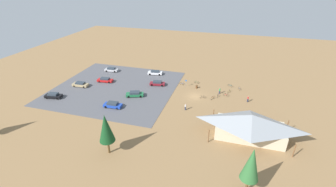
{
  "coord_description": "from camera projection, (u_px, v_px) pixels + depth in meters",
  "views": [
    {
      "loc": [
        -8.92,
        57.33,
        30.15
      ],
      "look_at": [
        7.07,
        2.66,
        1.2
      ],
      "focal_mm": 25.27,
      "sensor_mm": 36.0,
      "label": 1
    }
  ],
  "objects": [
    {
      "name": "ground",
      "position": [
        195.0,
        96.0,
        64.95
      ],
      "size": [
        160.0,
        160.0,
        0.0
      ],
      "primitive_type": "plane",
      "color": "#937047",
      "rests_on": "ground"
    },
    {
      "name": "parking_lot_asphalt",
      "position": [
        116.0,
        87.0,
        70.18
      ],
      "size": [
        34.55,
        33.57,
        0.05
      ],
      "primitive_type": "cube",
      "color": "#56565B",
      "rests_on": "ground"
    },
    {
      "name": "bike_pavilion",
      "position": [
        250.0,
        125.0,
        47.59
      ],
      "size": [
        15.87,
        8.51,
        5.29
      ],
      "color": "beige",
      "rests_on": "ground"
    },
    {
      "name": "trash_bin",
      "position": [
        197.0,
        87.0,
        69.47
      ],
      "size": [
        0.6,
        0.6,
        0.9
      ],
      "primitive_type": "cylinder",
      "color": "brown",
      "rests_on": "ground"
    },
    {
      "name": "lot_sign",
      "position": [
        186.0,
        82.0,
        70.1
      ],
      "size": [
        0.56,
        0.08,
        2.2
      ],
      "color": "#99999E",
      "rests_on": "ground"
    },
    {
      "name": "pine_west",
      "position": [
        106.0,
        128.0,
        42.07
      ],
      "size": [
        2.87,
        2.87,
        8.37
      ],
      "color": "brown",
      "rests_on": "ground"
    },
    {
      "name": "pine_far_east",
      "position": [
        251.0,
        164.0,
        34.28
      ],
      "size": [
        2.79,
        2.79,
        8.29
      ],
      "color": "brown",
      "rests_on": "ground"
    },
    {
      "name": "bicycle_orange_near_porch",
      "position": [
        213.0,
        98.0,
        63.4
      ],
      "size": [
        0.99,
        1.49,
        0.81
      ],
      "color": "black",
      "rests_on": "ground"
    },
    {
      "name": "bicycle_blue_lone_east",
      "position": [
        182.0,
        84.0,
        71.67
      ],
      "size": [
        1.68,
        0.48,
        0.77
      ],
      "color": "black",
      "rests_on": "ground"
    },
    {
      "name": "bicycle_purple_back_row",
      "position": [
        218.0,
        96.0,
        64.63
      ],
      "size": [
        0.48,
        1.74,
        0.87
      ],
      "color": "black",
      "rests_on": "ground"
    },
    {
      "name": "bicycle_red_front_row",
      "position": [
        226.0,
        95.0,
        64.98
      ],
      "size": [
        1.65,
        0.78,
        0.85
      ],
      "color": "black",
      "rests_on": "ground"
    },
    {
      "name": "bicycle_white_edge_south",
      "position": [
        239.0,
        89.0,
        68.56
      ],
      "size": [
        0.64,
        1.55,
        0.75
      ],
      "color": "black",
      "rests_on": "ground"
    },
    {
      "name": "bicycle_teal_trailside",
      "position": [
        230.0,
        86.0,
        70.46
      ],
      "size": [
        1.49,
        0.96,
        0.75
      ],
      "color": "black",
      "rests_on": "ground"
    },
    {
      "name": "bicycle_green_yard_front",
      "position": [
        197.0,
        82.0,
        72.55
      ],
      "size": [
        1.68,
        0.48,
        0.78
      ],
      "color": "black",
      "rests_on": "ground"
    },
    {
      "name": "bicycle_black_by_bin",
      "position": [
        203.0,
        97.0,
        63.87
      ],
      "size": [
        1.64,
        0.53,
        0.8
      ],
      "color": "black",
      "rests_on": "ground"
    },
    {
      "name": "bicycle_yellow_edge_north",
      "position": [
        229.0,
        91.0,
        66.9
      ],
      "size": [
        0.81,
        1.58,
        0.77
      ],
      "color": "black",
      "rests_on": "ground"
    },
    {
      "name": "car_silver_near_entry",
      "position": [
        111.0,
        70.0,
        81.14
      ],
      "size": [
        4.62,
        2.1,
        1.38
      ],
      "color": "#BCBCC1",
      "rests_on": "parking_lot_asphalt"
    },
    {
      "name": "car_green_second_row",
      "position": [
        135.0,
        94.0,
        64.6
      ],
      "size": [
        5.09,
        3.35,
        1.43
      ],
      "color": "#1E6B3D",
      "rests_on": "parking_lot_asphalt"
    },
    {
      "name": "car_tan_aisle_side",
      "position": [
        80.0,
        84.0,
        70.29
      ],
      "size": [
        4.76,
        2.05,
        1.37
      ],
      "color": "tan",
      "rests_on": "parking_lot_asphalt"
    },
    {
      "name": "car_white_end_stall",
      "position": [
        155.0,
        73.0,
        78.69
      ],
      "size": [
        4.93,
        2.59,
        1.37
      ],
      "color": "white",
      "rests_on": "parking_lot_asphalt"
    },
    {
      "name": "car_red_back_corner",
      "position": [
        105.0,
        80.0,
        73.23
      ],
      "size": [
        4.93,
        2.18,
        1.36
      ],
      "color": "red",
      "rests_on": "parking_lot_asphalt"
    },
    {
      "name": "car_black_front_row",
      "position": [
        53.0,
        96.0,
        63.78
      ],
      "size": [
        4.69,
        2.55,
        1.43
      ],
      "color": "black",
      "rests_on": "parking_lot_asphalt"
    },
    {
      "name": "car_blue_far_end",
      "position": [
        113.0,
        105.0,
        59.3
      ],
      "size": [
        4.66,
        2.06,
        1.42
      ],
      "color": "#1E42B2",
      "rests_on": "parking_lot_asphalt"
    },
    {
      "name": "car_maroon_by_curb",
      "position": [
        157.0,
        83.0,
        71.0
      ],
      "size": [
        4.72,
        2.45,
        1.4
      ],
      "color": "maroon",
      "rests_on": "parking_lot_asphalt"
    },
    {
      "name": "visitor_at_bikes",
      "position": [
        248.0,
        99.0,
        61.79
      ],
      "size": [
        0.37,
        0.4,
        1.73
      ],
      "color": "#2D3347",
      "rests_on": "ground"
    },
    {
      "name": "visitor_crossing_yard",
      "position": [
        185.0,
        107.0,
        58.12
      ],
      "size": [
        0.36,
        0.36,
        1.74
      ],
      "color": "#2D3347",
      "rests_on": "ground"
    },
    {
      "name": "visitor_near_lot",
      "position": [
        220.0,
        91.0,
        66.08
      ],
      "size": [
        0.4,
        0.39,
        1.81
      ],
      "color": "#2D3347",
      "rests_on": "ground"
    }
  ]
}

